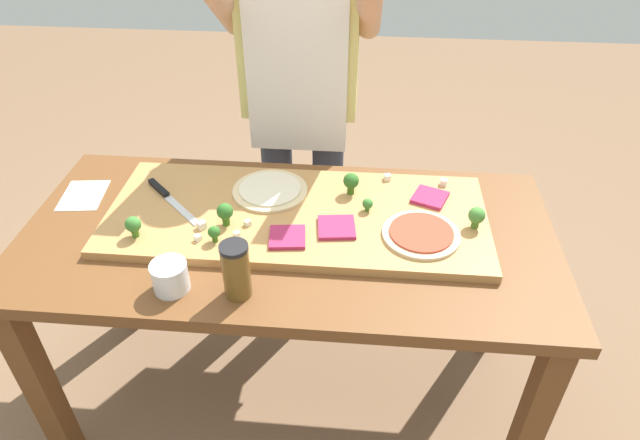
# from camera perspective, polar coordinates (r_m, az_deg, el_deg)

# --- Properties ---
(ground_plane) EXTENTS (8.00, 8.00, 0.00)m
(ground_plane) POSITION_cam_1_polar(r_m,az_deg,el_deg) (2.22, -2.57, -17.25)
(ground_plane) COLOR brown
(prep_table) EXTENTS (1.57, 0.75, 0.79)m
(prep_table) POSITION_cam_1_polar(r_m,az_deg,el_deg) (1.72, -3.18, -4.08)
(prep_table) COLOR brown
(prep_table) RESTS_ON ground
(cutting_board) EXTENTS (1.13, 0.47, 0.03)m
(cutting_board) POSITION_cam_1_polar(r_m,az_deg,el_deg) (1.68, -2.39, 0.48)
(cutting_board) COLOR #B27F47
(cutting_board) RESTS_ON prep_table
(chefs_knife) EXTENTS (0.22, 0.22, 0.02)m
(chefs_knife) POSITION_cam_1_polar(r_m,az_deg,el_deg) (1.79, -15.41, 2.44)
(chefs_knife) COLOR #B7BABF
(chefs_knife) RESTS_ON cutting_board
(pizza_whole_tomato_red) EXTENTS (0.22, 0.22, 0.02)m
(pizza_whole_tomato_red) POSITION_cam_1_polar(r_m,az_deg,el_deg) (1.60, 10.29, -1.40)
(pizza_whole_tomato_red) COLOR beige
(pizza_whole_tomato_red) RESTS_ON cutting_board
(pizza_whole_cheese_artichoke) EXTENTS (0.24, 0.24, 0.02)m
(pizza_whole_cheese_artichoke) POSITION_cam_1_polar(r_m,az_deg,el_deg) (1.76, -5.12, 3.06)
(pizza_whole_cheese_artichoke) COLOR beige
(pizza_whole_cheese_artichoke) RESTS_ON cutting_board
(pizza_slice_far_right) EXTENTS (0.12, 0.12, 0.01)m
(pizza_slice_far_right) POSITION_cam_1_polar(r_m,az_deg,el_deg) (1.60, 1.70, -0.76)
(pizza_slice_far_right) COLOR #9E234C
(pizza_slice_far_right) RESTS_ON cutting_board
(pizza_slice_center) EXTENTS (0.13, 0.13, 0.01)m
(pizza_slice_center) POSITION_cam_1_polar(r_m,az_deg,el_deg) (1.75, 11.15, 2.28)
(pizza_slice_center) COLOR #9E234C
(pizza_slice_center) RESTS_ON cutting_board
(pizza_slice_near_left) EXTENTS (0.11, 0.11, 0.01)m
(pizza_slice_near_left) POSITION_cam_1_polar(r_m,az_deg,el_deg) (1.57, -3.36, -1.77)
(pizza_slice_near_left) COLOR #9E234C
(pizza_slice_near_left) RESTS_ON cutting_board
(broccoli_floret_back_left) EXTENTS (0.05, 0.05, 0.07)m
(broccoli_floret_back_left) POSITION_cam_1_polar(r_m,az_deg,el_deg) (1.73, 3.19, 3.93)
(broccoli_floret_back_left) COLOR #366618
(broccoli_floret_back_left) RESTS_ON cutting_board
(broccoli_floret_center_right) EXTENTS (0.03, 0.03, 0.04)m
(broccoli_floret_center_right) POSITION_cam_1_polar(r_m,az_deg,el_deg) (1.67, 4.89, 1.64)
(broccoli_floret_center_right) COLOR #3F7220
(broccoli_floret_center_right) RESTS_ON cutting_board
(broccoli_floret_back_mid) EXTENTS (0.05, 0.05, 0.06)m
(broccoli_floret_back_mid) POSITION_cam_1_polar(r_m,az_deg,el_deg) (1.64, -18.52, -0.50)
(broccoli_floret_back_mid) COLOR #3F7220
(broccoli_floret_back_mid) RESTS_ON cutting_board
(broccoli_floret_front_right) EXTENTS (0.05, 0.05, 0.07)m
(broccoli_floret_front_right) POSITION_cam_1_polar(r_m,az_deg,el_deg) (1.65, 15.70, 0.39)
(broccoli_floret_front_right) COLOR #487A23
(broccoli_floret_front_right) RESTS_ON cutting_board
(broccoli_floret_center_left) EXTENTS (0.03, 0.03, 0.05)m
(broccoli_floret_center_left) POSITION_cam_1_polar(r_m,az_deg,el_deg) (1.57, -10.76, -1.27)
(broccoli_floret_center_left) COLOR #366618
(broccoli_floret_center_left) RESTS_ON cutting_board
(broccoli_floret_front_mid) EXTENTS (0.05, 0.05, 0.07)m
(broccoli_floret_front_mid) POSITION_cam_1_polar(r_m,az_deg,el_deg) (1.62, -9.68, 0.78)
(broccoli_floret_front_mid) COLOR #366618
(broccoli_floret_front_mid) RESTS_ON cutting_board
(cheese_crumble_a) EXTENTS (0.02, 0.02, 0.02)m
(cheese_crumble_a) POSITION_cam_1_polar(r_m,az_deg,el_deg) (1.82, 6.89, 4.36)
(cheese_crumble_a) COLOR white
(cheese_crumble_a) RESTS_ON cutting_board
(cheese_crumble_b) EXTENTS (0.02, 0.02, 0.02)m
(cheese_crumble_b) POSITION_cam_1_polar(r_m,az_deg,el_deg) (1.59, -8.50, -1.45)
(cheese_crumble_b) COLOR white
(cheese_crumble_b) RESTS_ON cutting_board
(cheese_crumble_c) EXTENTS (0.03, 0.03, 0.02)m
(cheese_crumble_c) POSITION_cam_1_polar(r_m,az_deg,el_deg) (1.64, -12.01, -0.50)
(cheese_crumble_c) COLOR white
(cheese_crumble_c) RESTS_ON cutting_board
(cheese_crumble_d) EXTENTS (0.02, 0.02, 0.02)m
(cheese_crumble_d) POSITION_cam_1_polar(r_m,az_deg,el_deg) (1.60, -12.37, -1.79)
(cheese_crumble_d) COLOR white
(cheese_crumble_d) RESTS_ON cutting_board
(cheese_crumble_e) EXTENTS (0.02, 0.02, 0.02)m
(cheese_crumble_e) POSITION_cam_1_polar(r_m,az_deg,el_deg) (1.63, -7.40, -0.30)
(cheese_crumble_e) COLOR silver
(cheese_crumble_e) RESTS_ON cutting_board
(cheese_crumble_f) EXTENTS (0.02, 0.02, 0.02)m
(cheese_crumble_f) POSITION_cam_1_polar(r_m,az_deg,el_deg) (1.83, 12.51, 3.79)
(cheese_crumble_f) COLOR white
(cheese_crumble_f) RESTS_ON cutting_board
(flour_cup) EXTENTS (0.09, 0.09, 0.08)m
(flour_cup) POSITION_cam_1_polar(r_m,az_deg,el_deg) (1.49, -15.03, -5.74)
(flour_cup) COLOR white
(flour_cup) RESTS_ON prep_table
(sauce_jar) EXTENTS (0.07, 0.07, 0.16)m
(sauce_jar) POSITION_cam_1_polar(r_m,az_deg,el_deg) (1.41, -8.55, -5.10)
(sauce_jar) COLOR brown
(sauce_jar) RESTS_ON prep_table
(recipe_note) EXTENTS (0.15, 0.18, 0.00)m
(recipe_note) POSITION_cam_1_polar(r_m,az_deg,el_deg) (1.94, -23.00, 2.34)
(recipe_note) COLOR white
(recipe_note) RESTS_ON prep_table
(cook_center) EXTENTS (0.54, 0.39, 1.67)m
(cook_center) POSITION_cam_1_polar(r_m,az_deg,el_deg) (2.03, -2.04, 13.74)
(cook_center) COLOR #333847
(cook_center) RESTS_ON ground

